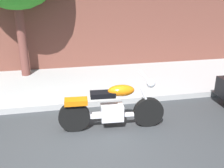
% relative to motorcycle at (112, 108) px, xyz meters
% --- Properties ---
extents(ground_plane, '(60.00, 60.00, 0.00)m').
position_rel_motorcycle_xyz_m(ground_plane, '(-0.59, -0.56, -0.45)').
color(ground_plane, '#303335').
extents(sidewalk, '(18.72, 2.91, 0.14)m').
position_rel_motorcycle_xyz_m(sidewalk, '(-0.59, 2.50, -0.38)').
color(sidewalk, '#9A9A9A').
rests_on(sidewalk, ground).
extents(motorcycle, '(2.11, 0.70, 1.11)m').
position_rel_motorcycle_xyz_m(motorcycle, '(0.00, 0.00, 0.00)').
color(motorcycle, black).
rests_on(motorcycle, ground).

